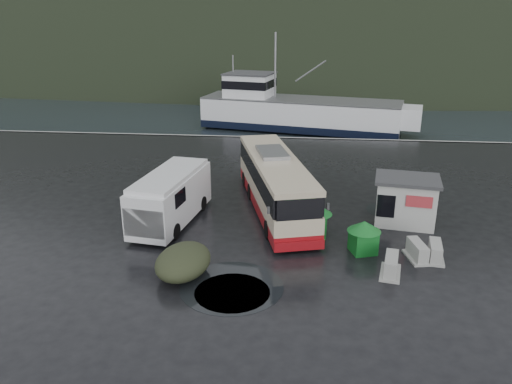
# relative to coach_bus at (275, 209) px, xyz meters

# --- Properties ---
(ground) EXTENTS (160.00, 160.00, 0.00)m
(ground) POSITION_rel_coach_bus_xyz_m (-1.73, -3.54, 0.00)
(ground) COLOR black
(ground) RESTS_ON ground
(harbor_water) EXTENTS (300.00, 180.00, 0.02)m
(harbor_water) POSITION_rel_coach_bus_xyz_m (-1.73, 106.46, 0.00)
(harbor_water) COLOR black
(harbor_water) RESTS_ON ground
(quay_edge) EXTENTS (160.00, 0.60, 1.50)m
(quay_edge) POSITION_rel_coach_bus_xyz_m (-1.73, 16.46, 0.00)
(quay_edge) COLOR #999993
(quay_edge) RESTS_ON ground
(headland) EXTENTS (780.00, 540.00, 570.00)m
(headland) POSITION_rel_coach_bus_xyz_m (8.27, 246.46, 0.00)
(headland) COLOR black
(headland) RESTS_ON ground
(coach_bus) EXTENTS (5.58, 11.37, 3.11)m
(coach_bus) POSITION_rel_coach_bus_xyz_m (0.00, 0.00, 0.00)
(coach_bus) COLOR #C5B495
(coach_bus) RESTS_ON ground
(white_van) EXTENTS (3.11, 6.63, 2.67)m
(white_van) POSITION_rel_coach_bus_xyz_m (-5.16, -2.28, 0.00)
(white_van) COLOR white
(white_van) RESTS_ON ground
(waste_bin_left) EXTENTS (1.23, 1.23, 1.59)m
(waste_bin_left) POSITION_rel_coach_bus_xyz_m (2.16, -3.13, 0.00)
(waste_bin_left) COLOR #126A22
(waste_bin_left) RESTS_ON ground
(waste_bin_right) EXTENTS (1.36, 1.36, 1.51)m
(waste_bin_right) POSITION_rel_coach_bus_xyz_m (4.27, -4.79, 0.00)
(waste_bin_right) COLOR #126A22
(waste_bin_right) RESTS_ON ground
(dome_tent) EXTENTS (2.51, 3.26, 1.19)m
(dome_tent) POSITION_rel_coach_bus_xyz_m (-3.28, -7.59, 0.00)
(dome_tent) COLOR #2C311D
(dome_tent) RESTS_ON ground
(ticket_kiosk) EXTENTS (3.47, 2.83, 2.45)m
(ticket_kiosk) POSITION_rel_coach_bus_xyz_m (6.69, -1.25, 0.00)
(ticket_kiosk) COLOR #B7B6B2
(ticket_kiosk) RESTS_ON ground
(jersey_barrier_a) EXTENTS (1.11, 1.74, 0.80)m
(jersey_barrier_a) POSITION_rel_coach_bus_xyz_m (5.22, -6.70, 0.00)
(jersey_barrier_a) COLOR #999993
(jersey_barrier_a) RESTS_ON ground
(jersey_barrier_b) EXTENTS (0.99, 1.63, 0.77)m
(jersey_barrier_b) POSITION_rel_coach_bus_xyz_m (7.35, -5.18, 0.00)
(jersey_barrier_b) COLOR #999993
(jersey_barrier_b) RESTS_ON ground
(jersey_barrier_c) EXTENTS (1.05, 1.67, 0.77)m
(jersey_barrier_c) POSITION_rel_coach_bus_xyz_m (6.58, -5.21, 0.00)
(jersey_barrier_c) COLOR #999993
(jersey_barrier_c) RESTS_ON ground
(fishing_trawler) EXTENTS (24.48, 10.34, 9.56)m
(fishing_trawler) POSITION_rel_coach_bus_xyz_m (0.96, 25.98, 0.00)
(fishing_trawler) COLOR white
(fishing_trawler) RESTS_ON ground
(puddles) EXTENTS (10.80, 12.14, 0.01)m
(puddles) POSITION_rel_coach_bus_xyz_m (0.35, -6.72, 0.01)
(puddles) COLOR black
(puddles) RESTS_ON ground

